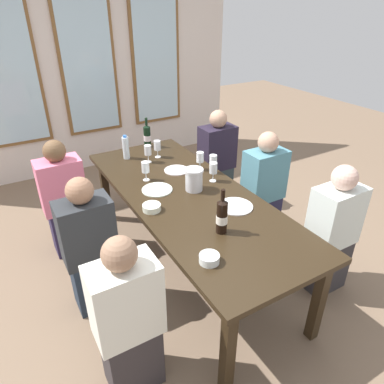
{
  "coord_description": "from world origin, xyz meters",
  "views": [
    {
      "loc": [
        -1.24,
        -2.17,
        2.15
      ],
      "look_at": [
        0.0,
        -0.06,
        0.79
      ],
      "focal_mm": 32.92,
      "sensor_mm": 36.0,
      "label": 1
    }
  ],
  "objects": [
    {
      "name": "seated_person_0",
      "position": [
        -0.85,
        0.79,
        0.53
      ],
      "size": [
        0.38,
        0.24,
        1.11
      ],
      "color": "#292140",
      "rests_on": "ground"
    },
    {
      "name": "wine_glass_3",
      "position": [
        0.12,
        0.82,
        0.86
      ],
      "size": [
        0.07,
        0.07,
        0.17
      ],
      "color": "white",
      "rests_on": "dining_table"
    },
    {
      "name": "ground_plane",
      "position": [
        0.0,
        0.0,
        0.0
      ],
      "size": [
        12.0,
        12.0,
        0.0
      ],
      "primitive_type": "plane",
      "color": "#7C634D"
    },
    {
      "name": "wine_glass_1",
      "position": [
        -0.02,
        0.75,
        0.86
      ],
      "size": [
        0.07,
        0.07,
        0.17
      ],
      "color": "white",
      "rests_on": "dining_table"
    },
    {
      "name": "seated_person_1",
      "position": [
        0.85,
        0.83,
        0.53
      ],
      "size": [
        0.38,
        0.24,
        1.11
      ],
      "color": "#2E393C",
      "rests_on": "ground"
    },
    {
      "name": "white_plate_0",
      "position": [
        0.21,
        -0.35,
        0.74
      ],
      "size": [
        0.27,
        0.27,
        0.01
      ],
      "primitive_type": "cylinder",
      "color": "white",
      "rests_on": "dining_table"
    },
    {
      "name": "dining_table",
      "position": [
        0.0,
        0.0,
        0.67
      ],
      "size": [
        0.94,
        2.42,
        0.74
      ],
      "color": "black",
      "rests_on": "ground"
    },
    {
      "name": "wine_glass_0",
      "position": [
        0.3,
        0.1,
        0.86
      ],
      "size": [
        0.07,
        0.07,
        0.17
      ],
      "color": "white",
      "rests_on": "dining_table"
    },
    {
      "name": "water_bottle",
      "position": [
        -0.16,
        0.95,
        0.85
      ],
      "size": [
        0.06,
        0.06,
        0.24
      ],
      "color": "white",
      "rests_on": "dining_table"
    },
    {
      "name": "tasting_bowl_0",
      "position": [
        -0.31,
        -0.79,
        0.77
      ],
      "size": [
        0.13,
        0.13,
        0.05
      ],
      "primitive_type": "cylinder",
      "color": "white",
      "rests_on": "dining_table"
    },
    {
      "name": "wine_glass_5",
      "position": [
        -0.19,
        0.41,
        0.86
      ],
      "size": [
        0.07,
        0.07,
        0.17
      ],
      "color": "white",
      "rests_on": "dining_table"
    },
    {
      "name": "metal_pitcher",
      "position": [
        0.08,
        0.04,
        0.84
      ],
      "size": [
        0.16,
        0.16,
        0.19
      ],
      "color": "silver",
      "rests_on": "dining_table"
    },
    {
      "name": "white_plate_1",
      "position": [
        0.13,
        0.44,
        0.74
      ],
      "size": [
        0.23,
        0.23,
        0.01
      ],
      "primitive_type": "cylinder",
      "color": "white",
      "rests_on": "dining_table"
    },
    {
      "name": "wine_bottle_0",
      "position": [
        0.15,
        1.13,
        0.86
      ],
      "size": [
        0.08,
        0.08,
        0.32
      ],
      "color": "black",
      "rests_on": "dining_table"
    },
    {
      "name": "wine_bottle_1",
      "position": [
        -0.07,
        -0.57,
        0.87
      ],
      "size": [
        0.08,
        0.08,
        0.33
      ],
      "color": "black",
      "rests_on": "dining_table"
    },
    {
      "name": "tasting_bowl_1",
      "position": [
        -0.36,
        -0.07,
        0.76
      ],
      "size": [
        0.14,
        0.14,
        0.05
      ],
      "primitive_type": "cylinder",
      "color": "white",
      "rests_on": "dining_table"
    },
    {
      "name": "seated_person_2",
      "position": [
        -0.85,
        -0.78,
        0.53
      ],
      "size": [
        0.38,
        0.24,
        1.11
      ],
      "color": "#312C2F",
      "rests_on": "ground"
    },
    {
      "name": "wine_glass_4",
      "position": [
        0.39,
        0.24,
        0.86
      ],
      "size": [
        0.07,
        0.07,
        0.17
      ],
      "color": "white",
      "rests_on": "dining_table"
    },
    {
      "name": "back_wall_with_windows",
      "position": [
        0.0,
        2.6,
        1.45
      ],
      "size": [
        4.14,
        0.1,
        2.9
      ],
      "color": "silver",
      "rests_on": "ground"
    },
    {
      "name": "seated_person_5",
      "position": [
        0.85,
        0.04,
        0.53
      ],
      "size": [
        0.38,
        0.24,
        1.11
      ],
      "color": "#25223E",
      "rests_on": "ground"
    },
    {
      "name": "seated_person_4",
      "position": [
        -0.85,
        -0.02,
        0.53
      ],
      "size": [
        0.38,
        0.24,
        1.11
      ],
      "color": "#212D3C",
      "rests_on": "ground"
    },
    {
      "name": "seated_person_3",
      "position": [
        0.85,
        -0.78,
        0.53
      ],
      "size": [
        0.38,
        0.24,
        1.11
      ],
      "color": "#322F32",
      "rests_on": "ground"
    },
    {
      "name": "white_plate_2",
      "position": [
        -0.19,
        0.19,
        0.74
      ],
      "size": [
        0.25,
        0.25,
        0.01
      ],
      "primitive_type": "cylinder",
      "color": "white",
      "rests_on": "dining_table"
    },
    {
      "name": "wine_glass_2",
      "position": [
        0.33,
        0.35,
        0.86
      ],
      "size": [
        0.07,
        0.07,
        0.17
      ],
      "color": "white",
      "rests_on": "dining_table"
    }
  ]
}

